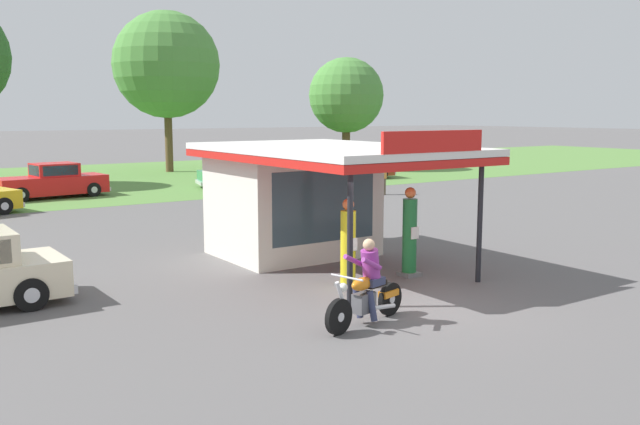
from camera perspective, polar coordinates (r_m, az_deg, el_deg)
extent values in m
plane|color=#5B5959|center=(14.03, 7.51, -7.61)|extent=(300.00, 300.00, 0.00)
cube|color=#56843D|center=(41.22, -21.46, 2.38)|extent=(120.00, 24.00, 0.01)
cube|color=silver|center=(18.58, -2.30, 0.89)|extent=(3.86, 3.08, 2.87)
cube|color=#384C56|center=(17.31, 0.36, 0.55)|extent=(3.09, 0.05, 1.84)
cube|color=silver|center=(16.92, 0.97, 5.33)|extent=(4.56, 7.25, 0.16)
cube|color=red|center=(16.93, 0.97, 4.72)|extent=(4.56, 7.25, 0.18)
cube|color=red|center=(14.13, 9.46, 5.85)|extent=(2.70, 0.08, 0.44)
cylinder|color=black|center=(15.86, 13.17, -0.60)|extent=(0.12, 0.12, 2.87)
cylinder|color=black|center=(13.43, 2.52, -1.97)|extent=(0.12, 0.12, 2.87)
cube|color=slate|center=(15.30, 2.33, -6.01)|extent=(0.44, 0.44, 0.10)
cylinder|color=yellow|center=(15.11, 2.35, -2.87)|extent=(0.34, 0.34, 1.61)
cube|color=white|center=(14.95, 2.76, -2.68)|extent=(0.22, 0.02, 0.28)
sphere|color=orange|center=(14.95, 2.37, 0.68)|extent=(0.26, 0.26, 0.26)
cube|color=slate|center=(16.40, 7.41, -5.09)|extent=(0.44, 0.44, 0.10)
cylinder|color=#1E6B33|center=(16.21, 7.47, -1.92)|extent=(0.34, 0.34, 1.75)
cube|color=white|center=(16.07, 7.90, -1.70)|extent=(0.22, 0.02, 0.28)
sphere|color=orange|center=(16.07, 7.54, 1.64)|extent=(0.26, 0.26, 0.26)
cylinder|color=black|center=(12.02, 1.57, -8.67)|extent=(0.64, 0.26, 0.64)
cylinder|color=silver|center=(12.02, 1.57, -8.67)|extent=(0.19, 0.16, 0.16)
cylinder|color=black|center=(13.19, 5.85, -7.16)|extent=(0.64, 0.26, 0.64)
cylinder|color=silver|center=(13.19, 5.85, -7.16)|extent=(0.19, 0.16, 0.16)
ellipsoid|color=orange|center=(12.40, 3.55, -5.94)|extent=(0.60, 0.37, 0.24)
cube|color=#59595E|center=(12.53, 3.68, -7.50)|extent=(0.49, 0.34, 0.36)
cube|color=black|center=(12.68, 4.52, -5.91)|extent=(0.53, 0.37, 0.10)
cylinder|color=silver|center=(12.01, 1.88, -7.28)|extent=(0.37, 0.16, 0.71)
cylinder|color=silver|center=(12.01, 2.25, -5.42)|extent=(0.21, 0.69, 0.04)
sphere|color=silver|center=(11.97, 1.95, -6.25)|extent=(0.16, 0.16, 0.16)
cube|color=orange|center=(13.12, 5.73, -6.70)|extent=(0.47, 0.29, 0.12)
cylinder|color=silver|center=(12.80, 5.27, -7.83)|extent=(0.70, 0.26, 0.18)
cube|color=#2D3351|center=(12.62, 4.33, -5.70)|extent=(0.47, 0.43, 0.14)
cylinder|color=#2D3351|center=(12.47, 4.35, -7.77)|extent=(0.17, 0.25, 0.56)
cylinder|color=#2D3351|center=(12.66, 3.18, -7.52)|extent=(0.17, 0.25, 0.56)
cylinder|color=#8C338C|center=(12.51, 4.24, -4.34)|extent=(0.48, 0.41, 0.60)
sphere|color=tan|center=(12.39, 4.09, -2.69)|extent=(0.22, 0.22, 0.22)
cylinder|color=#8C338C|center=(12.19, 4.31, -4.28)|extent=(0.54, 0.22, 0.31)
cylinder|color=#8C338C|center=(12.43, 2.83, -4.02)|extent=(0.54, 0.22, 0.31)
cube|color=silver|center=(15.53, -20.57, -5.37)|extent=(0.15, 1.73, 0.18)
cylinder|color=black|center=(14.54, -22.94, -6.29)|extent=(0.66, 0.21, 0.66)
cylinder|color=silver|center=(14.54, -22.94, -6.29)|extent=(0.30, 0.22, 0.30)
cylinder|color=black|center=(16.16, -24.24, -4.94)|extent=(0.66, 0.21, 0.66)
cylinder|color=silver|center=(16.16, -24.24, -4.94)|extent=(0.30, 0.22, 0.30)
cube|color=red|center=(33.49, -21.45, 2.15)|extent=(4.87, 2.30, 0.81)
cube|color=red|center=(33.49, -21.23, 3.36)|extent=(1.99, 1.80, 0.59)
cube|color=#283847|center=(33.21, -22.70, 3.24)|extent=(0.18, 1.43, 0.47)
cube|color=#283847|center=(32.74, -20.78, 3.28)|extent=(1.55, 0.18, 0.45)
cube|color=#283847|center=(34.24, -21.67, 3.43)|extent=(1.55, 0.18, 0.45)
cube|color=silver|center=(34.35, -17.65, 2.00)|extent=(0.29, 1.75, 0.18)
cylinder|color=black|center=(32.23, -23.63, 1.36)|extent=(0.68, 0.26, 0.66)
cylinder|color=silver|center=(32.23, -23.63, 1.36)|extent=(0.32, 0.25, 0.30)
cylinder|color=black|center=(33.88, -24.46, 1.61)|extent=(0.68, 0.26, 0.66)
cylinder|color=silver|center=(33.88, -24.46, 1.61)|extent=(0.32, 0.25, 0.30)
cylinder|color=black|center=(33.26, -18.33, 1.82)|extent=(0.68, 0.26, 0.66)
cylinder|color=silver|center=(33.26, -18.33, 1.82)|extent=(0.32, 0.25, 0.30)
cylinder|color=black|center=(34.86, -19.38, 2.05)|extent=(0.68, 0.26, 0.66)
cylinder|color=silver|center=(34.86, -19.38, 2.05)|extent=(0.32, 0.25, 0.30)
cube|color=silver|center=(29.71, -24.20, 0.73)|extent=(0.58, 1.73, 0.18)
cylinder|color=black|center=(28.61, -24.84, 0.49)|extent=(0.69, 0.37, 0.66)
cylinder|color=silver|center=(28.61, -24.84, 0.49)|extent=(0.34, 0.29, 0.30)
cube|color=#2D844C|center=(36.03, -6.37, 2.98)|extent=(4.91, 2.87, 0.70)
cube|color=#2D844C|center=(35.88, -7.06, 3.94)|extent=(2.16, 1.97, 0.54)
cube|color=#283847|center=(36.08, -5.67, 3.99)|extent=(0.38, 1.35, 0.43)
cube|color=#283847|center=(36.62, -7.32, 4.03)|extent=(1.51, 0.42, 0.41)
cube|color=#283847|center=(35.14, -6.78, 3.86)|extent=(1.51, 0.42, 0.41)
cube|color=silver|center=(36.66, -2.81, 2.75)|extent=(0.54, 1.66, 0.18)
cube|color=silver|center=(35.59, -10.03, 2.47)|extent=(0.54, 1.66, 0.18)
sphere|color=white|center=(37.17, -3.05, 3.24)|extent=(0.18, 0.18, 0.18)
sphere|color=white|center=(36.09, -2.53, 3.09)|extent=(0.18, 0.18, 0.18)
cylinder|color=black|center=(37.23, -4.31, 2.87)|extent=(0.69, 0.36, 0.66)
cylinder|color=silver|center=(37.23, -4.31, 2.87)|extent=(0.34, 0.29, 0.30)
cylinder|color=black|center=(35.65, -3.60, 2.63)|extent=(0.69, 0.36, 0.66)
cylinder|color=silver|center=(35.65, -3.60, 2.63)|extent=(0.34, 0.29, 0.30)
cylinder|color=black|center=(36.53, -9.06, 2.68)|extent=(0.69, 0.36, 0.66)
cylinder|color=silver|center=(36.53, -9.06, 2.68)|extent=(0.34, 0.29, 0.30)
cylinder|color=black|center=(34.91, -8.55, 2.44)|extent=(0.69, 0.36, 0.66)
cylinder|color=silver|center=(34.91, -8.55, 2.44)|extent=(0.34, 0.29, 0.30)
cube|color=#993819|center=(40.25, 2.41, 3.67)|extent=(5.42, 2.76, 0.83)
cube|color=#993819|center=(40.29, 2.68, 4.66)|extent=(2.48, 2.03, 0.56)
cube|color=#283847|center=(39.81, 1.27, 4.62)|extent=(0.30, 1.46, 0.45)
cube|color=#283847|center=(39.56, 3.22, 4.59)|extent=(1.87, 0.36, 0.43)
cube|color=#283847|center=(41.02, 2.16, 4.73)|extent=(1.87, 0.36, 0.43)
cube|color=silver|center=(39.17, -1.02, 3.11)|extent=(0.43, 1.79, 0.18)
cube|color=silver|center=(41.51, 5.64, 3.36)|extent=(0.43, 1.79, 0.18)
sphere|color=white|center=(38.58, -0.68, 3.54)|extent=(0.18, 0.18, 0.18)
sphere|color=white|center=(39.70, -1.38, 3.67)|extent=(0.18, 0.18, 0.18)
cylinder|color=black|center=(38.71, 0.67, 3.10)|extent=(0.68, 0.31, 0.66)
cylinder|color=silver|center=(38.71, 0.67, 3.10)|extent=(0.33, 0.27, 0.30)
cylinder|color=black|center=(40.32, -0.40, 3.30)|extent=(0.68, 0.31, 0.66)
cylinder|color=silver|center=(40.32, -0.40, 3.30)|extent=(0.33, 0.27, 0.30)
cylinder|color=black|center=(40.31, 5.21, 3.27)|extent=(0.68, 0.31, 0.66)
cylinder|color=silver|center=(40.31, 5.21, 3.27)|extent=(0.33, 0.27, 0.30)
cylinder|color=black|center=(41.86, 4.02, 3.47)|extent=(0.68, 0.31, 0.66)
cylinder|color=silver|center=(41.86, 4.02, 3.47)|extent=(0.33, 0.27, 0.30)
cylinder|color=black|center=(27.77, -1.67, 1.15)|extent=(0.26, 0.26, 0.76)
cylinder|color=white|center=(27.70, -1.68, 2.49)|extent=(0.34, 0.34, 0.54)
sphere|color=tan|center=(27.66, -1.68, 3.26)|extent=(0.21, 0.21, 0.21)
cylinder|color=black|center=(27.66, -1.68, 3.41)|extent=(0.33, 0.33, 0.02)
cylinder|color=black|center=(25.34, -7.46, 0.49)|extent=(0.26, 0.26, 0.84)
cylinder|color=#8C338C|center=(25.25, -7.49, 2.11)|extent=(0.34, 0.34, 0.60)
sphere|color=beige|center=(25.21, -7.50, 3.04)|extent=(0.23, 0.23, 0.23)
cylinder|color=brown|center=(32.45, 5.27, 2.16)|extent=(0.26, 0.26, 0.77)
cylinder|color=gold|center=(32.38, 5.29, 3.32)|extent=(0.34, 0.34, 0.55)
sphere|color=beige|center=(32.35, 5.30, 3.98)|extent=(0.21, 0.21, 0.21)
cylinder|color=black|center=(32.35, 5.30, 4.11)|extent=(0.33, 0.33, 0.02)
cylinder|color=brown|center=(46.08, -12.48, 6.03)|extent=(0.50, 0.50, 4.34)
sphere|color=#4C893D|center=(46.15, -12.67, 11.91)|extent=(6.85, 6.85, 6.85)
sphere|color=#4C893D|center=(46.79, -11.87, 11.04)|extent=(4.34, 4.34, 4.34)
cylinder|color=brown|center=(47.00, 2.18, 5.51)|extent=(0.55, 0.55, 3.12)
sphere|color=#4C893D|center=(46.96, 2.20, 9.73)|extent=(5.06, 5.06, 5.06)
sphere|color=#4C893D|center=(47.41, 2.94, 9.10)|extent=(2.94, 2.94, 2.94)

